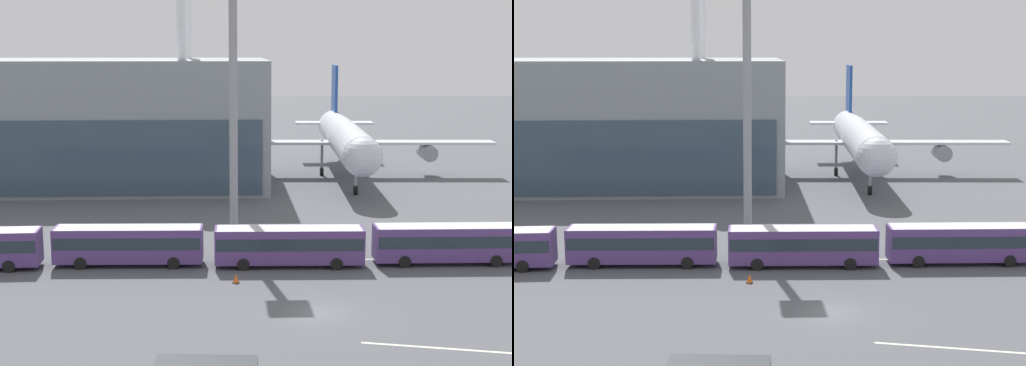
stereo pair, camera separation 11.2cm
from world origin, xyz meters
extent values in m
plane|color=#515459|center=(0.00, 0.00, 0.00)|extent=(440.00, 440.00, 0.00)
torus|color=white|center=(-11.07, 51.13, 19.61)|extent=(1.10, 17.76, 17.76)
cylinder|color=silver|center=(10.05, 53.21, 5.37)|extent=(6.10, 34.96, 4.57)
sphere|color=silver|center=(9.28, 35.83, 5.37)|extent=(4.48, 4.48, 4.48)
cone|color=silver|center=(10.81, 70.59, 5.37)|extent=(4.67, 7.82, 4.34)
cube|color=silver|center=(10.14, 55.33, 4.57)|extent=(40.84, 4.88, 0.35)
cylinder|color=gray|center=(21.54, 54.83, 3.24)|extent=(2.34, 4.07, 2.17)
cylinder|color=gray|center=(-1.26, 55.84, 3.24)|extent=(2.34, 4.07, 2.17)
cube|color=#1E4799|center=(10.78, 69.75, 10.34)|extent=(0.66, 6.01, 8.57)
cube|color=silver|center=(10.78, 69.75, 5.82)|extent=(12.00, 3.72, 0.28)
cylinder|color=gray|center=(9.53, 41.56, 2.73)|extent=(0.36, 0.36, 4.36)
cylinder|color=black|center=(9.53, 41.56, 0.55)|extent=(0.50, 1.12, 1.10)
cylinder|color=gray|center=(13.11, 55.20, 2.73)|extent=(0.36, 0.36, 4.36)
cylinder|color=black|center=(13.11, 55.20, 0.55)|extent=(0.50, 1.12, 1.10)
cylinder|color=gray|center=(7.17, 55.46, 2.73)|extent=(0.36, 0.36, 4.36)
cylinder|color=black|center=(7.17, 55.46, 0.55)|extent=(0.50, 1.12, 1.10)
cylinder|color=black|center=(-23.28, 12.70, 0.50)|extent=(1.01, 0.33, 1.00)
cylinder|color=black|center=(-23.21, 10.37, 0.50)|extent=(1.01, 0.33, 1.00)
cube|color=#56387A|center=(-13.96, 12.08, 1.78)|extent=(12.06, 2.83, 2.80)
cube|color=#232D38|center=(-13.96, 12.08, 2.06)|extent=(11.82, 2.86, 0.98)
cube|color=silver|center=(-13.96, 12.08, 3.12)|extent=(11.70, 2.75, 0.12)
cylinder|color=black|center=(-10.21, 13.15, 0.50)|extent=(1.01, 0.33, 1.00)
cylinder|color=black|center=(-10.27, 10.82, 0.50)|extent=(1.01, 0.33, 1.00)
cylinder|color=black|center=(-17.65, 13.34, 0.50)|extent=(1.01, 0.33, 1.00)
cylinder|color=black|center=(-17.71, 11.01, 0.50)|extent=(1.01, 0.33, 1.00)
cube|color=#56387A|center=(-0.96, 11.26, 1.78)|extent=(12.05, 2.79, 2.80)
cube|color=#232D38|center=(-0.96, 11.26, 2.06)|extent=(11.81, 2.81, 0.98)
cube|color=silver|center=(-0.96, 11.26, 3.12)|extent=(11.69, 2.70, 0.12)
cylinder|color=black|center=(2.79, 12.34, 0.50)|extent=(1.01, 0.32, 1.00)
cylinder|color=black|center=(2.74, 10.01, 0.50)|extent=(1.01, 0.32, 1.00)
cylinder|color=black|center=(-4.65, 12.50, 0.50)|extent=(1.01, 0.32, 1.00)
cylinder|color=black|center=(-4.70, 10.18, 0.50)|extent=(1.01, 0.32, 1.00)
cube|color=#56387A|center=(12.05, 11.54, 1.78)|extent=(12.03, 2.66, 2.80)
cube|color=#232D38|center=(12.05, 11.54, 2.06)|extent=(11.79, 2.68, 0.98)
cube|color=silver|center=(12.05, 11.54, 3.12)|extent=(11.67, 2.58, 0.12)
cylinder|color=black|center=(15.78, 12.66, 0.50)|extent=(1.00, 0.31, 1.00)
cylinder|color=black|center=(15.75, 10.34, 0.50)|extent=(1.00, 0.31, 1.00)
cylinder|color=black|center=(8.34, 12.75, 0.50)|extent=(1.00, 0.31, 1.00)
cylinder|color=black|center=(8.31, 10.42, 0.50)|extent=(1.00, 0.31, 1.00)
cylinder|color=gray|center=(-5.30, 21.25, 12.17)|extent=(0.77, 0.77, 24.33)
cube|color=silver|center=(7.77, 13.10, 0.00)|extent=(11.19, 0.58, 0.01)
cube|color=silver|center=(14.87, 11.82, 0.00)|extent=(11.30, 0.27, 0.01)
cube|color=silver|center=(7.37, -6.69, 0.00)|extent=(10.70, 2.75, 0.01)
cube|color=black|center=(-5.33, 6.88, 0.01)|extent=(0.54, 0.54, 0.02)
cone|color=#EA5914|center=(-5.33, 6.88, 0.37)|extent=(0.40, 0.40, 0.70)
camera|label=1|loc=(-6.14, -50.03, 17.78)|focal=55.00mm
camera|label=2|loc=(-6.03, -50.04, 17.78)|focal=55.00mm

